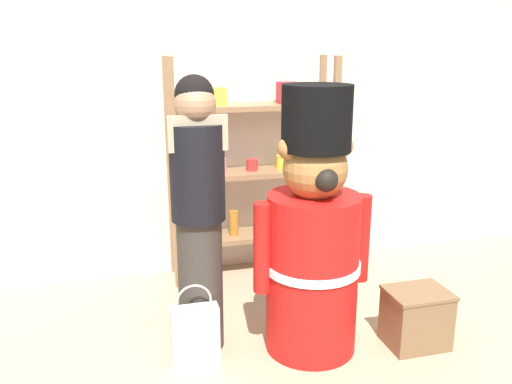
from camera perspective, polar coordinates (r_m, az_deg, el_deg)
The scene contains 6 objects.
back_wall at distance 4.27m, azimuth -5.85°, elevation 8.50°, with size 6.40×0.12×2.60m, color silver.
merchandise_shelf at distance 4.21m, azimuth -0.41°, elevation 2.54°, with size 1.32×0.35×1.74m.
teddy_bear_guard at distance 3.16m, azimuth 6.16°, elevation -5.15°, with size 0.73×0.58×1.61m.
person_shopper at distance 3.12m, azimuth -6.22°, elevation -1.85°, with size 0.33×0.32×1.67m.
shopping_bag at distance 3.21m, azimuth -6.56°, elevation -14.99°, with size 0.28×0.10×0.51m.
display_crate at distance 3.53m, azimuth 16.84°, elevation -12.82°, with size 0.38×0.30×0.36m.
Camera 1 is at (-0.67, -1.98, 1.82)m, focal length 37.19 mm.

